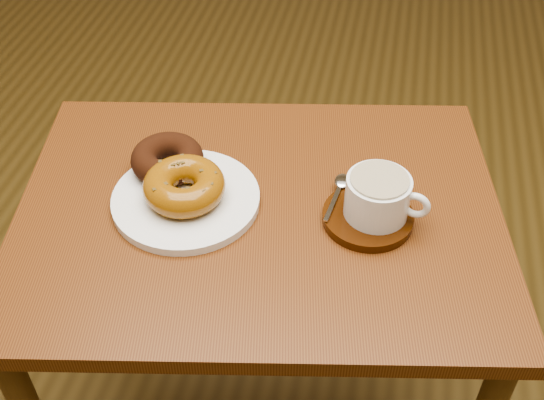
% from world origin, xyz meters
% --- Properties ---
extents(ground, '(6.00, 6.00, 0.00)m').
position_xyz_m(ground, '(0.00, 0.00, 0.00)').
color(ground, '#523D19').
rests_on(ground, ground).
extents(cafe_table, '(0.82, 0.67, 0.69)m').
position_xyz_m(cafe_table, '(-0.25, -0.27, 0.58)').
color(cafe_table, '#603314').
rests_on(cafe_table, ground).
extents(donut_plate, '(0.27, 0.27, 0.01)m').
position_xyz_m(donut_plate, '(-0.36, -0.28, 0.70)').
color(donut_plate, white).
rests_on(donut_plate, cafe_table).
extents(donut_cinnamon, '(0.12, 0.12, 0.04)m').
position_xyz_m(donut_cinnamon, '(-0.40, -0.22, 0.72)').
color(donut_cinnamon, black).
rests_on(donut_cinnamon, donut_plate).
extents(donut_caramel, '(0.15, 0.15, 0.05)m').
position_xyz_m(donut_caramel, '(-0.36, -0.28, 0.73)').
color(donut_caramel, '#88510E').
rests_on(donut_caramel, donut_plate).
extents(saucer, '(0.16, 0.16, 0.01)m').
position_xyz_m(saucer, '(-0.08, -0.26, 0.70)').
color(saucer, '#331707').
rests_on(saucer, cafe_table).
extents(coffee_cup, '(0.12, 0.09, 0.07)m').
position_xyz_m(coffee_cup, '(-0.07, -0.26, 0.74)').
color(coffee_cup, white).
rests_on(coffee_cup, saucer).
extents(teaspoon, '(0.03, 0.11, 0.01)m').
position_xyz_m(teaspoon, '(-0.13, -0.21, 0.71)').
color(teaspoon, silver).
rests_on(teaspoon, saucer).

